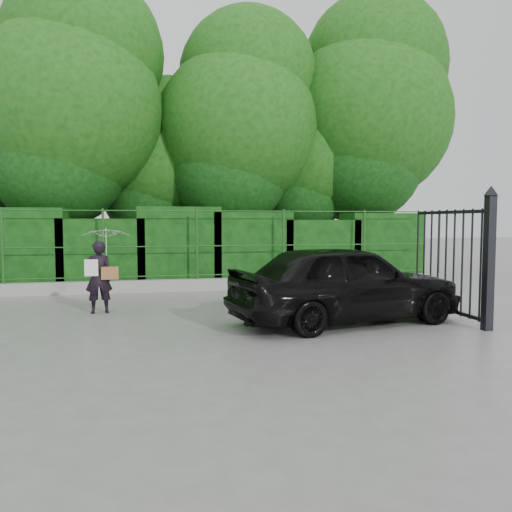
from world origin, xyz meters
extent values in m
plane|color=gray|center=(0.00, 0.00, 0.00)|extent=(80.00, 80.00, 0.00)
cube|color=#9E9E99|center=(0.00, 4.50, 0.15)|extent=(14.00, 0.25, 0.30)
cylinder|color=#1E501B|center=(-4.20, 4.50, 1.20)|extent=(0.06, 0.06, 1.80)
cylinder|color=#1E501B|center=(-1.90, 4.50, 1.20)|extent=(0.06, 0.06, 1.80)
cylinder|color=#1E501B|center=(0.40, 4.50, 1.20)|extent=(0.06, 0.06, 1.80)
cylinder|color=#1E501B|center=(2.70, 4.50, 1.20)|extent=(0.06, 0.06, 1.80)
cylinder|color=#1E501B|center=(5.00, 4.50, 1.20)|extent=(0.06, 0.06, 1.80)
cylinder|color=#1E501B|center=(7.30, 4.50, 1.20)|extent=(0.06, 0.06, 1.80)
cylinder|color=#1E501B|center=(0.00, 4.50, 0.40)|extent=(13.60, 0.03, 0.03)
cylinder|color=#1E501B|center=(0.00, 4.50, 1.15)|extent=(13.60, 0.03, 0.03)
cylinder|color=#1E501B|center=(0.00, 4.50, 2.05)|extent=(13.60, 0.03, 0.03)
cube|color=black|center=(-4.00, 5.50, 1.06)|extent=(2.20, 1.20, 2.13)
cube|color=black|center=(-2.00, 5.50, 0.93)|extent=(2.20, 1.20, 1.86)
cube|color=black|center=(0.00, 5.50, 1.08)|extent=(2.20, 1.20, 2.17)
cube|color=black|center=(2.00, 5.50, 1.02)|extent=(2.20, 1.20, 2.03)
cube|color=black|center=(4.00, 5.50, 0.91)|extent=(2.20, 1.20, 1.82)
cube|color=black|center=(6.00, 5.50, 1.01)|extent=(2.20, 1.20, 2.02)
cylinder|color=black|center=(-3.00, 7.20, 2.25)|extent=(0.36, 0.36, 4.50)
sphere|color=#14470F|center=(-3.00, 7.20, 4.95)|extent=(5.40, 5.40, 5.40)
cylinder|color=black|center=(-0.50, 8.50, 1.62)|extent=(0.36, 0.36, 3.25)
sphere|color=#14470F|center=(-0.50, 8.50, 3.58)|extent=(3.90, 3.90, 3.90)
cylinder|color=black|center=(2.00, 7.50, 2.12)|extent=(0.36, 0.36, 4.25)
sphere|color=#14470F|center=(2.00, 7.50, 4.68)|extent=(5.10, 5.10, 5.10)
cylinder|color=black|center=(4.50, 8.20, 1.75)|extent=(0.36, 0.36, 3.50)
sphere|color=#14470F|center=(4.50, 8.20, 3.85)|extent=(4.20, 4.20, 4.20)
cylinder|color=black|center=(6.50, 7.80, 2.38)|extent=(0.36, 0.36, 4.75)
sphere|color=#14470F|center=(6.50, 7.80, 5.23)|extent=(5.70, 5.70, 5.70)
cube|color=black|center=(4.60, -1.20, 1.10)|extent=(0.14, 0.14, 2.20)
cone|color=black|center=(4.60, -1.20, 2.28)|extent=(0.22, 0.22, 0.16)
cube|color=black|center=(4.60, -0.05, 0.15)|extent=(0.05, 2.00, 0.06)
cube|color=black|center=(4.60, -0.05, 1.95)|extent=(0.05, 2.00, 0.06)
cylinder|color=black|center=(4.60, -1.00, 1.05)|extent=(0.04, 0.04, 1.90)
cylinder|color=black|center=(4.60, -0.75, 1.05)|extent=(0.04, 0.04, 1.90)
cylinder|color=black|center=(4.60, -0.50, 1.05)|extent=(0.04, 0.04, 1.90)
cylinder|color=black|center=(4.60, -0.25, 1.05)|extent=(0.04, 0.04, 1.90)
cylinder|color=black|center=(4.60, 0.00, 1.05)|extent=(0.04, 0.04, 1.90)
cylinder|color=black|center=(4.60, 0.25, 1.05)|extent=(0.04, 0.04, 1.90)
cylinder|color=black|center=(4.60, 0.50, 1.05)|extent=(0.04, 0.04, 1.90)
cylinder|color=black|center=(4.60, 0.75, 1.05)|extent=(0.04, 0.04, 1.90)
cylinder|color=black|center=(4.60, 1.00, 1.05)|extent=(0.04, 0.04, 1.90)
imported|color=black|center=(-1.77, 1.74, 0.71)|extent=(0.57, 0.43, 1.41)
imported|color=silver|center=(-1.62, 1.79, 1.26)|extent=(0.89, 0.91, 0.82)
cube|color=#935F32|center=(-1.55, 1.66, 0.79)|extent=(0.32, 0.15, 0.24)
cube|color=white|center=(-1.89, 1.62, 0.90)|extent=(0.25, 0.02, 0.32)
imported|color=black|center=(2.56, -0.14, 0.71)|extent=(4.38, 2.42, 1.41)
camera|label=1|loc=(-0.80, -8.30, 1.79)|focal=35.00mm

